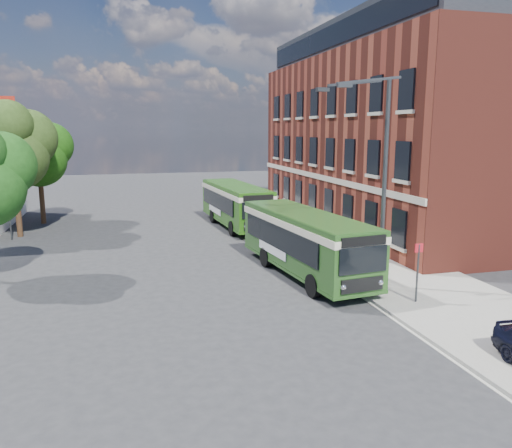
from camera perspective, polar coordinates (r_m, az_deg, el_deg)
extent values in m
plane|color=#2A2A2C|center=(22.70, -0.26, -6.99)|extent=(120.00, 120.00, 0.00)
cube|color=gray|center=(32.23, 8.19, -1.60)|extent=(6.00, 48.00, 0.15)
cube|color=beige|center=(31.19, 3.02, -2.05)|extent=(0.12, 48.00, 0.01)
cube|color=maroon|center=(38.25, 15.84, 9.00)|extent=(12.00, 26.00, 12.00)
cube|color=beige|center=(35.70, 7.24, 5.36)|extent=(0.12, 26.00, 0.35)
cube|color=black|center=(38.74, 16.42, 19.55)|extent=(10.80, 24.80, 2.20)
cube|color=black|center=(36.31, 8.57, 20.47)|extent=(0.08, 24.00, 1.40)
cylinder|color=#333638|center=(34.70, -26.74, 5.64)|extent=(0.10, 0.10, 9.00)
cube|color=#A41E12|center=(34.57, -26.58, 12.46)|extent=(0.90, 0.02, 0.60)
cylinder|color=#333638|center=(22.75, 13.93, -6.87)|extent=(0.44, 0.44, 0.30)
cylinder|color=#333638|center=(21.85, 14.45, 4.07)|extent=(0.18, 0.18, 9.00)
cube|color=#333638|center=(20.69, 12.77, 15.72)|extent=(2.58, 0.46, 0.37)
cube|color=#333638|center=(21.75, 11.25, 15.52)|extent=(2.58, 0.46, 0.37)
cube|color=#333638|center=(19.69, 10.11, 15.35)|extent=(0.55, 0.22, 0.16)
cube|color=#333638|center=(21.67, 7.61, 14.99)|extent=(0.55, 0.22, 0.16)
cylinder|color=#333638|center=(20.84, 17.95, -5.57)|extent=(0.08, 0.08, 2.50)
cube|color=red|center=(20.57, 18.13, -2.62)|extent=(0.35, 0.04, 0.35)
cube|color=#254E1B|center=(23.90, 5.63, -1.72)|extent=(3.61, 9.93, 2.45)
cube|color=#254E1B|center=(24.21, 5.58, -4.66)|extent=(3.66, 9.98, 0.14)
cube|color=black|center=(23.59, 2.54, -1.53)|extent=(1.00, 7.86, 1.10)
cube|color=black|center=(24.73, 7.96, -1.05)|extent=(1.00, 7.86, 1.10)
cube|color=beige|center=(23.74, 5.67, 0.23)|extent=(3.68, 10.00, 0.32)
cube|color=#254E1B|center=(23.67, 5.68, 1.08)|extent=(3.50, 9.82, 0.12)
cube|color=black|center=(19.77, 12.14, -4.05)|extent=(2.14, 0.33, 1.05)
cube|color=black|center=(19.59, 12.24, -1.93)|extent=(2.00, 0.31, 0.38)
cube|color=black|center=(20.04, 12.04, -6.82)|extent=(1.90, 0.30, 0.55)
sphere|color=silver|center=(19.61, 9.92, -7.13)|extent=(0.26, 0.26, 0.26)
sphere|color=silver|center=(20.52, 14.00, -6.48)|extent=(0.26, 0.26, 0.26)
cube|color=black|center=(28.20, 1.10, 0.72)|extent=(2.00, 0.31, 0.90)
cube|color=white|center=(24.38, 1.83, -2.93)|extent=(0.41, 3.18, 0.45)
cylinder|color=black|center=(21.10, 6.54, -7.03)|extent=(0.39, 1.03, 1.00)
cylinder|color=black|center=(22.26, 11.89, -6.24)|extent=(0.39, 1.03, 1.00)
cylinder|color=black|center=(25.52, 1.12, -3.80)|extent=(0.39, 1.03, 1.00)
cylinder|color=black|center=(26.49, 5.80, -3.31)|extent=(0.39, 1.03, 1.00)
cube|color=#245713|center=(35.78, -2.34, 2.51)|extent=(3.23, 9.79, 2.45)
cube|color=#245713|center=(35.98, -2.32, 0.50)|extent=(3.27, 9.83, 0.14)
cube|color=black|center=(35.70, -4.45, 2.67)|extent=(0.68, 7.81, 1.10)
cube|color=black|center=(36.43, -0.55, 2.86)|extent=(0.68, 7.81, 1.10)
cube|color=#EDE3C3|center=(35.67, -2.35, 3.82)|extent=(3.29, 9.85, 0.32)
cube|color=#245713|center=(35.63, -2.35, 4.39)|extent=(3.12, 9.68, 0.12)
cube|color=black|center=(31.21, 0.27, 1.62)|extent=(2.15, 0.24, 1.05)
cube|color=black|center=(31.09, 0.28, 2.98)|extent=(2.00, 0.23, 0.38)
cube|color=black|center=(31.37, 0.28, -0.19)|extent=(1.90, 0.22, 0.55)
sphere|color=silver|center=(31.12, -1.21, -0.28)|extent=(0.26, 0.26, 0.26)
sphere|color=silver|center=(31.68, 1.71, -0.09)|extent=(0.26, 0.26, 0.26)
cube|color=black|center=(40.36, -4.36, 3.75)|extent=(2.00, 0.23, 0.90)
cube|color=white|center=(36.48, -4.73, 1.65)|extent=(0.28, 3.19, 0.45)
cylinder|color=black|center=(32.82, -2.73, -0.51)|extent=(0.36, 1.02, 1.00)
cylinder|color=black|center=(33.55, 1.10, -0.25)|extent=(0.36, 1.02, 1.00)
cylinder|color=black|center=(37.58, -4.93, 0.91)|extent=(0.36, 1.02, 1.00)
cylinder|color=black|center=(38.22, -1.53, 1.11)|extent=(0.36, 1.02, 1.00)
imported|color=black|center=(21.72, 13.43, -5.44)|extent=(0.71, 0.63, 1.64)
imported|color=black|center=(22.54, 12.53, -4.83)|extent=(0.93, 0.82, 1.62)
sphere|color=#1A4613|center=(25.69, -27.11, 5.98)|extent=(3.11, 3.11, 3.11)
cylinder|color=#392414|center=(35.86, -25.56, 1.61)|extent=(0.36, 0.36, 3.73)
sphere|color=#293E16|center=(35.54, -26.01, 7.01)|extent=(4.40, 4.40, 4.40)
sphere|color=#293E16|center=(36.02, -24.62, 8.91)|extent=(3.73, 3.73, 3.73)
sphere|color=#293E16|center=(34.67, -26.54, 10.13)|extent=(3.05, 3.05, 3.05)
cylinder|color=#392414|center=(40.23, -23.25, 2.43)|extent=(0.36, 0.36, 3.37)
sphere|color=#17400B|center=(39.95, -23.58, 6.78)|extent=(3.98, 3.98, 3.98)
sphere|color=#17400B|center=(40.41, -22.48, 8.31)|extent=(3.37, 3.37, 3.37)
sphere|color=#17400B|center=(39.50, -24.75, 7.55)|extent=(3.06, 3.06, 3.06)
sphere|color=#17400B|center=(39.13, -23.94, 9.28)|extent=(2.76, 2.76, 2.76)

